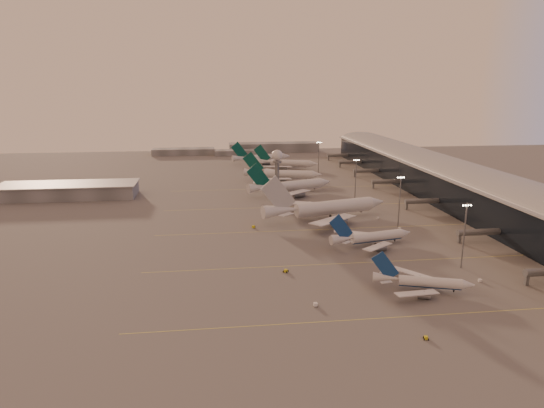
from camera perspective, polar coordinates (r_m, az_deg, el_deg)
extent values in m
plane|color=#555252|center=(176.16, 4.31, -8.36)|extent=(700.00, 700.00, 0.00)
cube|color=#D7CE4C|center=(154.87, 18.20, -12.31)|extent=(180.00, 0.25, 0.02)
cube|color=#D7CE4C|center=(192.95, 12.54, -6.65)|extent=(180.00, 0.25, 0.02)
cube|color=#D7CE4C|center=(233.51, 8.87, -2.86)|extent=(180.00, 0.25, 0.02)
cube|color=#D7CE4C|center=(275.45, 6.32, -0.20)|extent=(180.00, 0.25, 0.02)
cube|color=#D7CE4C|center=(323.02, 4.27, 1.93)|extent=(180.00, 0.25, 0.02)
cube|color=black|center=(309.89, 20.11, 2.31)|extent=(36.00, 360.00, 18.00)
cylinder|color=gray|center=(308.35, 20.24, 3.95)|extent=(10.08, 360.00, 10.08)
cube|color=gray|center=(308.32, 20.25, 3.98)|extent=(40.00, 362.00, 0.80)
cube|color=slate|center=(187.93, 27.79, -7.83)|extent=(1.20, 1.20, 4.40)
cylinder|color=slate|center=(228.88, 23.45, -3.04)|extent=(22.00, 2.80, 2.80)
cube|color=slate|center=(224.65, 21.19, -3.75)|extent=(1.20, 1.20, 4.40)
cylinder|color=slate|center=(278.43, 17.49, 0.33)|extent=(22.00, 2.80, 2.80)
cube|color=slate|center=(274.96, 15.56, -0.19)|extent=(1.20, 1.20, 4.40)
cylinder|color=slate|center=(328.90, 13.49, 2.60)|extent=(22.00, 2.80, 2.80)
cube|color=slate|center=(325.97, 11.82, 2.18)|extent=(1.20, 1.20, 4.40)
cylinder|color=slate|center=(367.80, 11.21, 3.88)|extent=(22.00, 2.80, 2.80)
cube|color=slate|center=(365.19, 9.70, 3.51)|extent=(1.20, 1.20, 4.40)
cylinder|color=slate|center=(407.32, 9.37, 4.91)|extent=(22.00, 2.80, 2.80)
cube|color=slate|center=(404.96, 8.00, 4.58)|extent=(1.20, 1.20, 4.40)
cylinder|color=slate|center=(445.38, 7.92, 5.72)|extent=(22.00, 2.80, 2.80)
cube|color=slate|center=(443.22, 6.65, 5.42)|extent=(1.20, 1.20, 4.40)
cube|color=slate|center=(318.13, -22.86, 1.42)|extent=(80.00, 25.00, 8.00)
cube|color=gray|center=(317.33, -22.93, 2.16)|extent=(82.00, 27.00, 0.60)
cylinder|color=slate|center=(287.70, 0.60, 2.73)|extent=(2.60, 2.60, 22.00)
cylinder|color=slate|center=(285.71, 0.60, 4.99)|extent=(5.20, 5.20, 1.20)
sphere|color=silver|center=(285.14, 0.61, 5.77)|extent=(6.40, 6.40, 6.40)
cylinder|color=slate|center=(284.64, 0.61, 6.50)|extent=(0.16, 0.16, 2.00)
cylinder|color=slate|center=(191.75, 21.66, -3.51)|extent=(0.56, 0.56, 25.00)
cube|color=slate|center=(188.73, 21.98, -0.03)|extent=(3.60, 0.25, 0.25)
sphere|color=#FFEABF|center=(188.10, 21.57, -0.16)|extent=(0.56, 0.56, 0.56)
sphere|color=#FFEABF|center=(188.58, 21.84, -0.15)|extent=(0.56, 0.56, 0.56)
sphere|color=#FFEABF|center=(189.06, 22.11, -0.14)|extent=(0.56, 0.56, 0.56)
sphere|color=#FFEABF|center=(189.55, 22.37, -0.13)|extent=(0.56, 0.56, 0.56)
cylinder|color=slate|center=(238.37, 14.77, 0.29)|extent=(0.56, 0.56, 25.00)
cube|color=slate|center=(235.94, 14.95, 3.13)|extent=(3.60, 0.25, 0.25)
sphere|color=#FFEABF|center=(235.45, 14.60, 3.03)|extent=(0.56, 0.56, 0.56)
sphere|color=#FFEABF|center=(235.83, 14.83, 3.03)|extent=(0.56, 0.56, 0.56)
sphere|color=#FFEABF|center=(236.20, 15.05, 3.03)|extent=(0.56, 0.56, 0.56)
sphere|color=#FFEABF|center=(236.58, 15.28, 3.04)|extent=(0.56, 0.56, 0.56)
cylinder|color=slate|center=(287.40, 9.81, 2.82)|extent=(0.56, 0.56, 25.00)
cube|color=slate|center=(285.39, 9.91, 5.18)|extent=(3.60, 0.25, 0.25)
sphere|color=#FFEABF|center=(285.02, 9.61, 5.10)|extent=(0.56, 0.56, 0.56)
sphere|color=#FFEABF|center=(285.30, 9.81, 5.10)|extent=(0.56, 0.56, 0.56)
sphere|color=#FFEABF|center=(285.60, 10.00, 5.10)|extent=(0.56, 0.56, 0.56)
sphere|color=#FFEABF|center=(285.89, 10.19, 5.11)|extent=(0.56, 0.56, 0.56)
cylinder|color=slate|center=(372.71, 5.51, 5.46)|extent=(0.56, 0.56, 25.00)
cube|color=slate|center=(371.16, 5.55, 7.29)|extent=(3.60, 0.25, 0.25)
sphere|color=#FFEABF|center=(370.88, 5.32, 7.23)|extent=(0.56, 0.56, 0.56)
sphere|color=#FFEABF|center=(371.10, 5.47, 7.23)|extent=(0.56, 0.56, 0.56)
sphere|color=#FFEABF|center=(371.32, 5.62, 7.23)|extent=(0.56, 0.56, 0.56)
sphere|color=#FFEABF|center=(371.54, 5.78, 7.23)|extent=(0.56, 0.56, 0.56)
cube|color=slate|center=(484.59, -10.35, 6.10)|extent=(60.00, 18.00, 6.00)
cube|color=slate|center=(497.64, 0.17, 6.69)|extent=(90.00, 20.00, 9.00)
cube|color=slate|center=(474.59, -4.34, 6.06)|extent=(40.00, 15.00, 5.00)
cylinder|color=silver|center=(169.91, 18.09, -8.89)|extent=(20.23, 9.51, 3.43)
cylinder|color=navy|center=(170.20, 18.07, -9.13)|extent=(19.55, 8.48, 2.47)
cone|color=silver|center=(171.97, 22.11, -8.96)|extent=(4.77, 4.47, 3.43)
cone|color=silver|center=(168.39, 13.22, -8.60)|extent=(9.10, 5.88, 3.43)
cube|color=silver|center=(161.81, 16.67, -10.18)|extent=(14.95, 5.84, 1.08)
cylinder|color=slate|center=(164.54, 17.43, -10.42)|extent=(4.40, 3.33, 2.23)
cube|color=slate|center=(164.16, 17.45, -10.11)|extent=(0.33, 0.30, 1.37)
cube|color=silver|center=(177.33, 16.15, -7.98)|extent=(12.55, 12.85, 1.08)
cylinder|color=slate|center=(176.33, 16.98, -8.72)|extent=(4.40, 3.33, 2.23)
cube|color=slate|center=(175.97, 17.00, -8.43)|extent=(0.33, 0.30, 1.37)
cube|color=navy|center=(166.82, 13.15, -7.25)|extent=(9.05, 3.22, 10.23)
cube|color=silver|center=(164.76, 13.28, -9.09)|extent=(4.07, 1.99, 0.23)
cube|color=silver|center=(171.98, 13.18, -8.08)|extent=(3.82, 3.77, 0.23)
cylinder|color=black|center=(172.02, 20.59, -9.66)|extent=(0.45, 0.45, 0.90)
cylinder|color=black|center=(172.39, 17.41, -9.33)|extent=(1.08, 0.74, 0.99)
cylinder|color=black|center=(168.76, 17.56, -9.85)|extent=(1.08, 0.74, 0.99)
cylinder|color=silver|center=(211.42, 12.25, -3.87)|extent=(24.05, 9.08, 4.04)
cylinder|color=navy|center=(211.69, 12.24, -4.10)|extent=(23.34, 7.87, 2.91)
cone|color=silver|center=(219.02, 15.41, -3.43)|extent=(5.36, 4.94, 4.04)
cone|color=silver|center=(203.13, 8.20, -4.27)|extent=(10.59, 6.10, 4.04)
cube|color=silver|center=(200.68, 12.31, -5.05)|extent=(15.64, 14.17, 1.27)
cylinder|color=slate|center=(204.63, 12.63, -5.24)|extent=(5.05, 3.56, 2.63)
cube|color=slate|center=(204.27, 12.64, -4.94)|extent=(0.37, 0.33, 1.62)
cube|color=silver|center=(216.88, 9.55, -3.48)|extent=(17.61, 8.42, 1.27)
cylinder|color=slate|center=(216.89, 10.50, -4.04)|extent=(5.05, 3.56, 2.63)
cube|color=slate|center=(216.54, 10.51, -3.75)|extent=(0.37, 0.33, 1.62)
cube|color=navy|center=(201.42, 8.12, -2.94)|extent=(10.91, 2.76, 12.04)
cube|color=silver|center=(199.29, 8.83, -4.62)|extent=(4.67, 4.21, 0.27)
cube|color=silver|center=(206.98, 7.62, -3.88)|extent=(4.87, 2.75, 0.27)
cylinder|color=black|center=(217.01, 14.24, -4.29)|extent=(0.53, 0.53, 1.06)
cylinder|color=black|center=(213.16, 11.44, -4.44)|extent=(1.26, 0.77, 1.17)
cylinder|color=black|center=(209.39, 12.10, -4.81)|extent=(1.26, 0.77, 1.17)
cylinder|color=silver|center=(249.56, 7.33, -0.62)|extent=(42.76, 17.31, 6.64)
cylinder|color=silver|center=(249.93, 7.32, -0.96)|extent=(41.47, 15.30, 4.78)
cone|color=silver|center=(262.65, 12.16, -0.10)|extent=(9.65, 8.52, 6.64)
cone|color=silver|center=(236.38, 0.95, -1.12)|extent=(18.92, 10.98, 6.64)
cube|color=silver|center=(230.09, 7.22, -2.17)|extent=(27.16, 25.92, 1.97)
cylinder|color=slate|center=(236.77, 7.79, -2.40)|extent=(9.05, 6.28, 4.31)
cube|color=slate|center=(236.35, 7.80, -2.05)|extent=(0.38, 0.34, 2.66)
cube|color=silver|center=(260.36, 3.44, -0.19)|extent=(31.30, 13.81, 1.97)
cylinder|color=slate|center=(259.61, 4.85, -0.87)|extent=(9.05, 6.28, 4.31)
cube|color=slate|center=(259.23, 4.85, -0.54)|extent=(0.38, 0.34, 2.66)
cube|color=#A5A8AD|center=(234.14, 0.75, 0.71)|extent=(17.88, 5.08, 19.70)
cube|color=silver|center=(228.92, 1.67, -1.58)|extent=(8.24, 7.71, 0.27)
cube|color=silver|center=(243.55, 0.11, -0.63)|extent=(8.66, 4.61, 0.27)
cylinder|color=black|center=(258.69, 10.43, -1.16)|extent=(0.54, 0.54, 1.07)
cylinder|color=black|center=(250.96, 6.36, -1.46)|extent=(1.28, 0.82, 1.18)
cylinder|color=black|center=(246.98, 6.88, -1.73)|extent=(1.28, 0.82, 1.18)
cylinder|color=silver|center=(305.26, 2.87, 2.03)|extent=(35.61, 17.04, 5.75)
cylinder|color=silver|center=(305.53, 2.86, 1.80)|extent=(34.41, 15.29, 4.14)
cone|color=silver|center=(315.96, 6.25, 2.37)|extent=(8.40, 7.69, 5.75)
cone|color=silver|center=(293.90, -1.46, 1.73)|extent=(16.02, 10.31, 5.75)
cube|color=silver|center=(288.49, 2.78, 1.13)|extent=(22.06, 23.03, 1.70)
cylinder|color=slate|center=(294.11, 3.18, 0.90)|extent=(7.75, 5.78, 3.74)
cube|color=slate|center=(293.81, 3.19, 1.16)|extent=(0.36, 0.33, 2.30)
cube|color=silver|center=(314.47, 0.13, 2.21)|extent=(26.52, 9.99, 1.70)
cylinder|color=slate|center=(313.79, 1.14, 1.74)|extent=(7.75, 5.78, 3.74)
cube|color=slate|center=(313.51, 1.14, 1.99)|extent=(0.36, 0.33, 2.30)
cube|color=#073E38|center=(292.23, -1.60, 3.03)|extent=(15.08, 5.48, 17.03)
cube|color=silver|center=(287.64, -0.93, 1.49)|extent=(6.71, 6.71, 0.25)
cube|color=silver|center=(299.92, -2.05, 2.00)|extent=(7.17, 3.41, 0.25)
cylinder|color=black|center=(312.68, 5.03, 1.61)|extent=(0.50, 0.50, 0.99)
cylinder|color=black|center=(306.52, 2.19, 1.42)|extent=(1.19, 0.82, 1.09)
cylinder|color=black|center=(302.78, 2.58, 1.26)|extent=(1.19, 0.82, 1.09)
cylinder|color=silver|center=(344.38, 1.89, 3.37)|extent=(34.49, 13.69, 5.51)
cylinder|color=silver|center=(344.61, 1.89, 3.17)|extent=(33.45, 12.02, 3.97)
cone|color=silver|center=(343.24, 5.29, 3.28)|extent=(7.76, 6.96, 5.51)
cone|color=silver|center=(347.18, -2.11, 3.57)|extent=(15.25, 8.84, 5.51)
cube|color=silver|center=(331.35, 0.22, 2.79)|extent=(25.47, 11.53, 1.63)
cylinder|color=slate|center=(334.66, 1.00, 2.50)|extent=(7.29, 5.09, 3.58)
cube|color=slate|center=(334.40, 1.00, 2.72)|extent=(0.33, 0.30, 2.21)
cube|color=silver|center=(359.44, 0.75, 3.66)|extent=(22.26, 20.91, 1.63)
cylinder|color=slate|center=(356.11, 1.36, 3.19)|extent=(7.29, 5.09, 3.58)
cube|color=slate|center=(355.87, 1.37, 3.40)|extent=(0.33, 0.30, 2.21)
cube|color=#073E38|center=(346.18, -2.23, 4.64)|extent=(14.79, 4.02, 16.31)
cube|color=silver|center=(340.77, -2.32, 3.40)|extent=(6.98, 3.79, 0.24)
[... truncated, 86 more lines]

